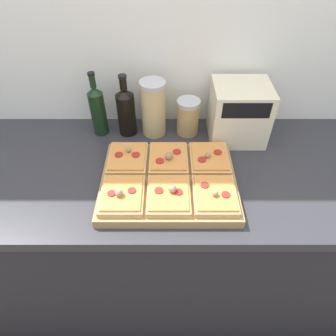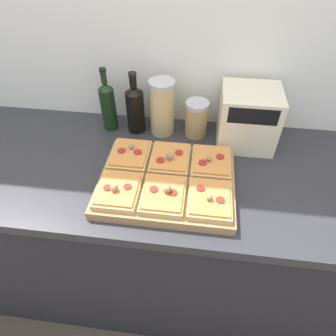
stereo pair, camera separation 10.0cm
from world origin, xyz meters
name	(u,v)px [view 1 (the left image)]	position (x,y,z in m)	size (l,w,h in m)	color
wall_back	(150,41)	(0.00, 0.67, 1.25)	(6.00, 0.06, 2.50)	silver
kitchen_counter	(154,235)	(0.00, 0.32, 0.45)	(2.63, 0.67, 0.91)	#232328
cutting_board	(168,182)	(0.07, 0.23, 0.93)	(0.47, 0.38, 0.04)	#A37A4C
pizza_slice_back_left	(127,158)	(-0.08, 0.32, 0.96)	(0.14, 0.17, 0.05)	tan
pizza_slice_back_center	(168,158)	(0.07, 0.32, 0.96)	(0.14, 0.17, 0.06)	tan
pizza_slice_back_right	(209,158)	(0.22, 0.32, 0.96)	(0.14, 0.17, 0.05)	tan
pizza_slice_front_left	(122,195)	(-0.08, 0.14, 0.96)	(0.14, 0.17, 0.05)	tan
pizza_slice_front_center	(168,195)	(0.07, 0.14, 0.96)	(0.14, 0.17, 0.05)	tan
pizza_slice_front_right	(214,195)	(0.22, 0.14, 0.96)	(0.14, 0.17, 0.05)	tan
olive_oil_bottle	(97,110)	(-0.22, 0.55, 1.02)	(0.06, 0.06, 0.27)	black
wine_bottle	(125,111)	(-0.10, 0.55, 1.02)	(0.08, 0.08, 0.26)	black
grain_jar_tall	(153,108)	(0.01, 0.55, 1.03)	(0.10, 0.10, 0.24)	tan
grain_jar_short	(187,117)	(0.15, 0.55, 0.99)	(0.09, 0.09, 0.16)	tan
toaster_oven	(238,112)	(0.35, 0.52, 1.02)	(0.25, 0.20, 0.23)	beige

